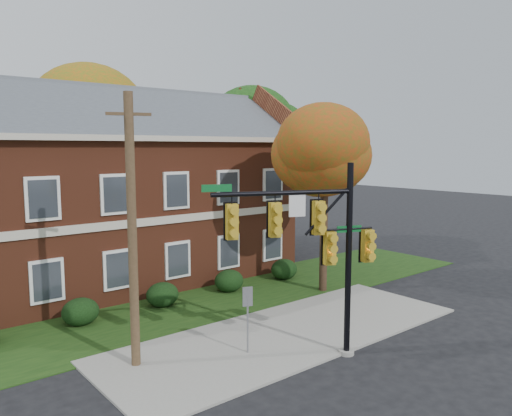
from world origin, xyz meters
TOP-DOWN VIEW (x-y plane):
  - ground at (0.00, 0.00)m, footprint 120.00×120.00m
  - sidewalk at (0.00, 1.00)m, footprint 14.00×5.00m
  - grass_strip at (0.00, 6.00)m, footprint 30.00×6.00m
  - apartment_building at (-2.00, 11.95)m, footprint 18.80×8.80m
  - hedge_left at (-5.50, 6.70)m, footprint 1.40×1.26m
  - hedge_center at (-2.00, 6.70)m, footprint 1.40×1.26m
  - hedge_right at (1.50, 6.70)m, footprint 1.40×1.26m
  - hedge_far_right at (5.00, 6.70)m, footprint 1.40×1.26m
  - tree_near_right at (5.22, 3.87)m, footprint 4.50×4.25m
  - tree_right_rear at (9.31, 12.81)m, footprint 6.30×5.95m
  - tree_far_rear at (-0.66, 19.79)m, footprint 6.84×6.46m
  - traffic_signal at (-0.80, -1.08)m, footprint 5.26×2.23m
  - utility_pole at (-5.50, 2.00)m, footprint 1.25×0.54m
  - sign_post at (-2.28, 0.52)m, footprint 0.32×0.16m

SIDE VIEW (x-z plane):
  - ground at x=0.00m, z-range 0.00..0.00m
  - grass_strip at x=0.00m, z-range 0.00..0.04m
  - sidewalk at x=0.00m, z-range 0.00..0.08m
  - hedge_left at x=-5.50m, z-range 0.00..1.05m
  - hedge_center at x=-2.00m, z-range 0.00..1.05m
  - hedge_right at x=1.50m, z-range 0.00..1.05m
  - hedge_far_right at x=5.00m, z-range 0.00..1.05m
  - sign_post at x=-2.28m, z-range 0.41..2.68m
  - traffic_signal at x=-0.80m, z-range 0.75..7.02m
  - utility_pole at x=-5.50m, z-range 0.06..8.41m
  - apartment_building at x=-2.00m, z-range 0.12..9.86m
  - tree_near_right at x=5.22m, z-range 2.38..10.96m
  - tree_right_rear at x=9.31m, z-range 2.81..13.43m
  - tree_far_rear at x=-0.66m, z-range 3.08..14.60m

